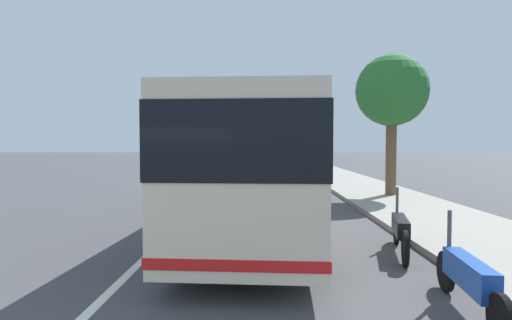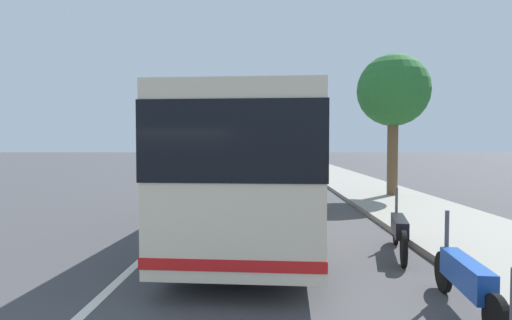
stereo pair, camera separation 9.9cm
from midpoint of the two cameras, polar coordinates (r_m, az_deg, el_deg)
name	(u,v)px [view 2 (the right image)]	position (r m, az deg, el deg)	size (l,w,h in m)	color
sidewalk_curb	(436,218)	(13.01, 24.14, -7.49)	(110.00, 3.60, 0.14)	gray
lane_divider_line	(184,220)	(12.25, -9.77, -8.24)	(110.00, 0.16, 0.01)	silver
coach_bus	(259,160)	(10.39, 0.68, 0.00)	(10.26, 3.13, 3.11)	beige
motorcycle_angled	(466,279)	(6.12, 27.75, -14.60)	(2.35, 0.38, 1.25)	black
motorcycle_nearest_curb	(399,230)	(8.80, 19.77, -9.28)	(2.34, 0.62, 1.28)	black
car_far_distant	(210,164)	(32.23, -6.31, -0.52)	(4.00, 2.05, 1.47)	black
car_behind_bus	(218,160)	(39.66, -5.21, 0.01)	(4.11, 2.09, 1.48)	gray
car_side_street	(265,157)	(48.25, 1.27, 0.39)	(4.56, 1.99, 1.45)	#2D7238
car_ahead_same_lane	(263,164)	(32.50, 1.05, -0.51)	(4.74, 2.08, 1.42)	gray
roadside_tree_mid_block	(393,92)	(17.73, 18.85, 9.04)	(2.92, 2.92, 5.89)	brown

